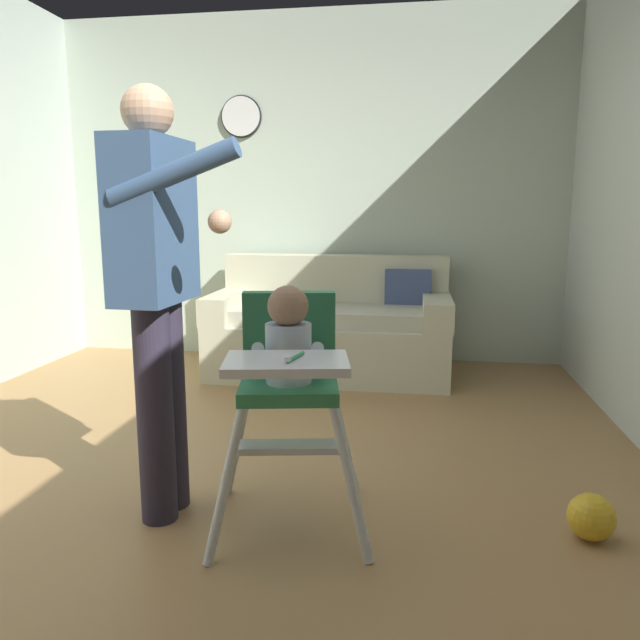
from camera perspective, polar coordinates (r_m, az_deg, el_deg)
ground at (r=2.75m, az=-10.63°, el=-17.06°), size 5.63×6.81×0.10m
wall_far at (r=5.01m, az=-1.01°, el=12.08°), size 4.83×0.06×2.72m
couch at (r=4.54m, az=1.12°, el=-0.81°), size 1.74×0.86×0.86m
high_chair at (r=2.27m, az=-2.95°, el=-4.05°), size 0.70×0.80×0.95m
adult_standing at (r=2.39m, az=-15.00°, el=3.44°), size 0.51×0.51×1.65m
toy_ball_second at (r=2.57m, az=24.10°, el=-16.50°), size 0.17×0.17×0.17m
wall_clock at (r=5.14m, az=-7.40°, el=18.39°), size 0.33×0.04×0.33m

